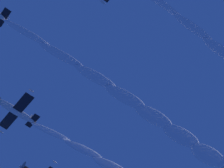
{
  "coord_description": "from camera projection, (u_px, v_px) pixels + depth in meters",
  "views": [
    {
      "loc": [
        9.56,
        32.46,
        2.08
      ],
      "look_at": [
        -15.56,
        6.64,
        53.87
      ],
      "focal_mm": 65.57,
      "sensor_mm": 36.0,
      "label": 1
    }
  ],
  "objects": [
    {
      "name": "smoke_trail_lead",
      "position": [
        201.0,
        148.0,
        67.64
      ],
      "size": [
        54.67,
        9.09,
        6.07
      ],
      "color": "white"
    },
    {
      "name": "airplane_right_wingman",
      "position": [
        13.0,
        109.0,
        66.05
      ],
      "size": [
        8.77,
        9.76,
        3.0
      ],
      "color": "silver"
    }
  ]
}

